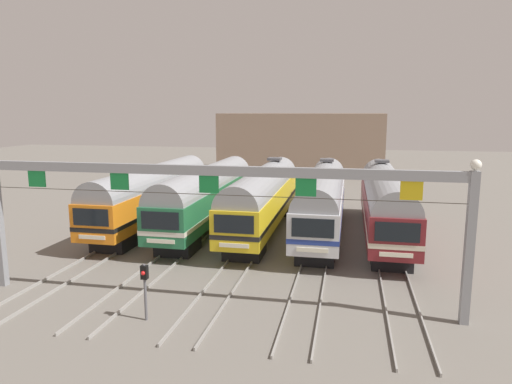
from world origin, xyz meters
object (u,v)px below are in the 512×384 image
object	(u,v)px
commuter_train_orange	(153,192)
commuter_train_green	(207,194)
commuter_train_maroon	(385,200)
yard_signal_mast	(145,281)
catenary_gantry	(209,192)
commuter_train_silver	(323,198)
commuter_train_yellow	(263,196)

from	to	relation	value
commuter_train_orange	commuter_train_green	bearing A→B (deg)	0.00
commuter_train_maroon	yard_signal_mast	size ratio (longest dim) A/B	7.22
commuter_train_maroon	yard_signal_mast	world-z (taller)	commuter_train_maroon
commuter_train_green	yard_signal_mast	world-z (taller)	commuter_train_green
yard_signal_mast	catenary_gantry	bearing A→B (deg)	47.27
commuter_train_orange	catenary_gantry	world-z (taller)	catenary_gantry
commuter_train_orange	commuter_train_green	xyz separation A→B (m)	(4.36, 0.00, 0.00)
commuter_train_green	commuter_train_maroon	size ratio (longest dim) A/B	1.00
catenary_gantry	commuter_train_green	bearing A→B (deg)	107.90
commuter_train_silver	yard_signal_mast	xyz separation A→B (m)	(-6.54, -15.86, -0.93)
commuter_train_silver	commuter_train_maroon	world-z (taller)	same
commuter_train_silver	catenary_gantry	world-z (taller)	catenary_gantry
commuter_train_orange	commuter_train_silver	world-z (taller)	commuter_train_silver
commuter_train_maroon	commuter_train_orange	bearing A→B (deg)	-179.99
commuter_train_silver	catenary_gantry	distance (m)	14.42
commuter_train_orange	yard_signal_mast	xyz separation A→B (m)	(6.54, -15.85, -0.93)
commuter_train_green	commuter_train_silver	size ratio (longest dim) A/B	1.00
yard_signal_mast	commuter_train_green	bearing A→B (deg)	97.83
commuter_train_orange	catenary_gantry	distance (m)	16.27
commuter_train_yellow	commuter_train_orange	bearing A→B (deg)	-179.97
catenary_gantry	commuter_train_maroon	bearing A→B (deg)	57.15
commuter_train_silver	yard_signal_mast	bearing A→B (deg)	-112.40
commuter_train_orange	yard_signal_mast	size ratio (longest dim) A/B	7.22
commuter_train_green	catenary_gantry	size ratio (longest dim) A/B	0.80
catenary_gantry	commuter_train_yellow	bearing A→B (deg)	90.00
commuter_train_green	catenary_gantry	world-z (taller)	catenary_gantry
commuter_train_silver	catenary_gantry	bearing A→B (deg)	-107.89
commuter_train_orange	commuter_train_yellow	bearing A→B (deg)	0.03
commuter_train_maroon	yard_signal_mast	distance (m)	19.26
catenary_gantry	yard_signal_mast	size ratio (longest dim) A/B	9.06
commuter_train_silver	commuter_train_maroon	xyz separation A→B (m)	(4.36, 0.00, 0.00)
commuter_train_orange	commuter_train_maroon	size ratio (longest dim) A/B	1.00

